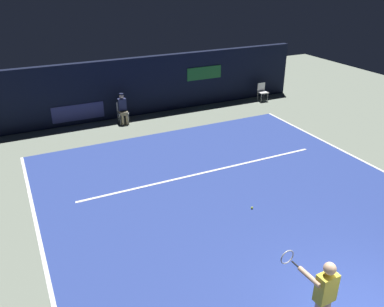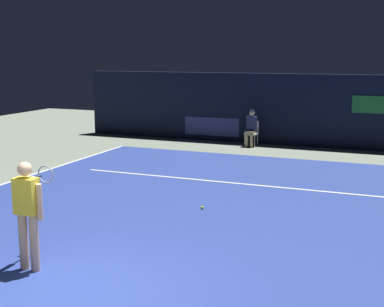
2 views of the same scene
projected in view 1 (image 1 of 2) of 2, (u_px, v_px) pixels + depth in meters
ground_plane at (238, 203)px, 11.43m from camera, size 32.43×32.43×0.00m
court_surface at (238, 203)px, 11.42m from camera, size 10.87×11.89×0.01m
line_sideline_left at (373, 166)px, 13.54m from camera, size 0.10×11.89×0.01m
line_sideline_right at (43, 257)px, 9.30m from camera, size 0.10×11.89×0.01m
line_service at (205, 172)px, 13.11m from camera, size 8.48×0.10×0.01m
back_wall at (139, 86)px, 17.85m from camera, size 16.16×0.33×2.60m
tennis_player at (323, 296)px, 6.90m from camera, size 0.65×0.93×1.73m
line_judge_on_chair at (123, 108)px, 17.01m from camera, size 0.45×0.54×1.32m
courtside_chair_near at (262, 91)px, 20.02m from camera, size 0.46×0.44×0.88m
tennis_ball at (252, 208)px, 11.13m from camera, size 0.07×0.07×0.07m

